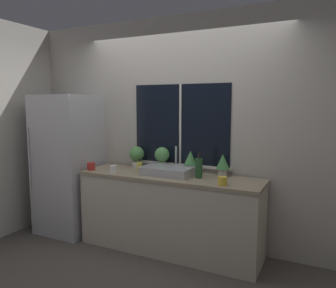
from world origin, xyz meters
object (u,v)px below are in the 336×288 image
Objects in this scene: refrigerator at (70,164)px; potted_plant_center_right at (190,161)px; mug_white at (113,169)px; mug_red at (91,166)px; sink at (168,170)px; potted_plant_far_left at (137,156)px; potted_plant_center_left at (162,156)px; bottle_tall at (199,167)px; soap_bottle at (140,166)px; potted_plant_far_right at (223,163)px; mug_yellow at (222,181)px.

refrigerator is 1.65m from potted_plant_center_right.
mug_white is 0.33m from mug_red.
sink reaches higher than potted_plant_far_left.
potted_plant_center_left is 0.37m from potted_plant_center_right.
mug_red is (-1.32, -0.18, -0.07)m from bottle_tall.
sink is at bearing 5.77° from soap_bottle.
soap_bottle is (1.07, -0.01, 0.06)m from refrigerator.
refrigerator reaches higher than mug_white.
potted_plant_center_right is at bearing -180.00° from potted_plant_far_right.
bottle_tall is 1.01m from mug_white.
potted_plant_far_left is 0.29m from soap_bottle.
potted_plant_far_left is at bearing -180.00° from potted_plant_center_left.
potted_plant_center_right reaches higher than mug_yellow.
potted_plant_far_left is 3.30× the size of mug_white.
mug_yellow is at bearing -30.38° from bottle_tall.
refrigerator reaches higher than mug_red.
sink is 0.64m from mug_white.
mug_yellow is 0.95× the size of mug_red.
refrigerator reaches higher than sink.
sink is at bearing 163.63° from mug_yellow.
potted_plant_far_right is at bearing 13.74° from mug_red.
bottle_tall reaches higher than mug_red.
sink reaches higher than potted_plant_center_right.
sink is (1.43, 0.03, 0.03)m from refrigerator.
potted_plant_far_right is 2.56× the size of mug_red.
mug_white is at bearing -0.80° from mug_red.
potted_plant_center_right is at bearing 41.95° from sink.
refrigerator is 6.68× the size of potted_plant_far_left.
potted_plant_far_left is at bearing 128.37° from soap_bottle.
soap_bottle is at bearing -158.77° from potted_plant_center_right.
soap_bottle is (0.17, -0.22, -0.09)m from potted_plant_far_left.
refrigerator is 0.83m from mug_white.
mug_red is at bearing 179.59° from mug_yellow.
mug_red is at bearing -154.21° from potted_plant_center_left.
potted_plant_far_left is at bearing 76.91° from mug_white.
refrigerator is 18.67× the size of mug_red.
sink reaches higher than mug_yellow.
potted_plant_center_right is 0.94× the size of bottle_tall.
potted_plant_far_right is 0.41m from mug_yellow.
mug_yellow is (0.50, -0.38, -0.10)m from potted_plant_center_right.
sink is 0.27m from potted_plant_center_left.
potted_plant_center_left is (0.36, 0.00, 0.02)m from potted_plant_far_left.
mug_white is (-0.44, -0.38, -0.13)m from potted_plant_center_left.
potted_plant_center_right is (0.37, -0.00, -0.02)m from potted_plant_center_left.
mug_white is at bearing -147.88° from soap_bottle.
mug_white is (-0.99, -0.18, -0.07)m from bottle_tall.
potted_plant_center_right is 1.20m from mug_red.
potted_plant_far_left is 1.09× the size of potted_plant_far_right.
bottle_tall is (-0.21, -0.20, -0.03)m from potted_plant_far_right.
potted_plant_center_right is at bearing 7.35° from refrigerator.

